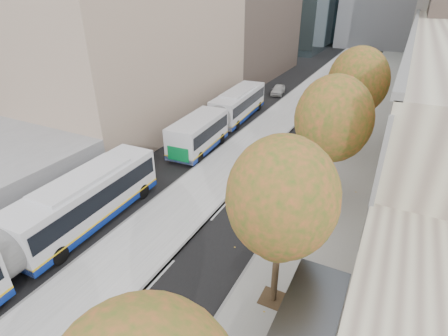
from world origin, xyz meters
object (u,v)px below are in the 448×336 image
Objects in this scene: bus_near at (27,238)px; bus_shelter at (315,319)px; bus_far at (224,115)px; distant_car at (278,90)px.

bus_shelter is at bearing 3.06° from bus_near.
bus_near is 1.01× the size of bus_far.
bus_shelter reaches higher than distant_car.
bus_shelter is 36.04m from distant_car.
bus_far is 14.40m from distant_car.
bus_shelter is at bearing -58.68° from bus_far.
bus_near is 34.77m from distant_car.
bus_shelter is 0.26× the size of bus_near.
bus_far is 4.83× the size of distant_car.
bus_shelter is 1.25× the size of distant_car.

